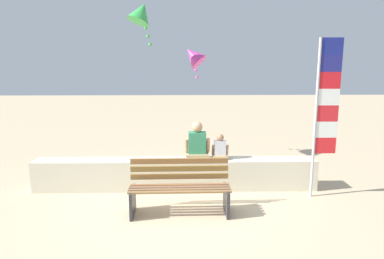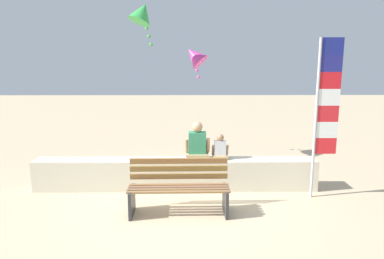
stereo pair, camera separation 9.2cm
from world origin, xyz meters
TOP-DOWN VIEW (x-y plane):
  - ground_plane at (0.00, 0.00)m, footprint 40.00×40.00m
  - seawall_ledge at (0.00, 0.98)m, footprint 5.56×0.46m
  - park_bench at (0.10, -0.16)m, footprint 1.69×0.64m
  - person_adult at (0.43, 1.01)m, footprint 0.49×0.36m
  - person_child at (0.88, 1.01)m, footprint 0.33×0.24m
  - flag_banner at (2.70, 0.51)m, footprint 0.43×0.05m
  - kite_green at (-0.79, 2.69)m, footprint 0.85×0.81m
  - kite_magenta at (0.41, 3.23)m, footprint 0.78×0.67m

SIDE VIEW (x-z plane):
  - ground_plane at x=0.00m, z-range 0.00..0.00m
  - seawall_ledge at x=0.00m, z-range 0.00..0.60m
  - park_bench at x=0.10m, z-range -0.02..0.86m
  - person_child at x=0.88m, z-range 0.55..1.05m
  - person_adult at x=0.43m, z-range 0.52..1.27m
  - flag_banner at x=2.70m, z-range 0.27..3.19m
  - kite_magenta at x=0.41m, z-range 2.17..3.08m
  - kite_green at x=-0.79m, z-range 3.05..4.12m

